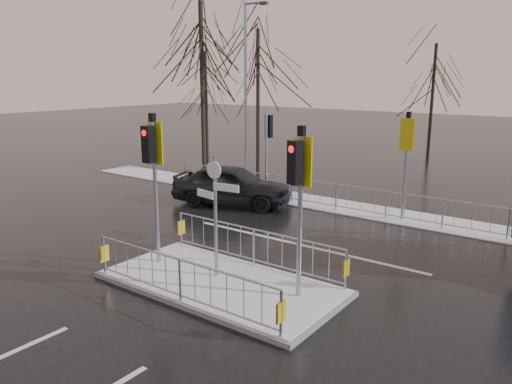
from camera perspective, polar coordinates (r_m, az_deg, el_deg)
The scene contains 11 objects.
ground at distance 12.59m, azimuth -4.06°, elevation -10.67°, with size 120.00×120.00×0.00m, color black.
snow_verge at distance 19.55m, azimuth 12.50°, elevation -2.12°, with size 30.00×2.00×0.04m, color white.
lane_markings at distance 12.36m, azimuth -5.08°, elevation -11.15°, with size 8.00×11.38×0.01m.
traffic_island at distance 12.45m, azimuth -4.10°, elevation -9.00°, with size 6.00×3.04×4.15m.
far_kerb_fixtures at distance 18.74m, azimuth 12.83°, elevation 0.35°, with size 18.00×0.65×3.83m.
car_far_lane at distance 19.94m, azimuth -2.77°, elevation 0.82°, with size 1.91×4.75×1.62m, color black.
tree_near_a at distance 26.73m, azimuth -6.23°, elevation 15.36°, with size 4.75×4.75×8.97m.
tree_near_b at distance 26.28m, azimuth 0.23°, elevation 13.36°, with size 4.00×4.00×7.55m.
tree_near_c at distance 29.91m, azimuth -5.74°, elevation 12.05°, with size 3.50×3.50×6.61m.
tree_far_a at distance 32.16m, azimuth 19.64°, elevation 12.02°, with size 3.75×3.75×7.08m.
street_lamp_left at distance 22.95m, azimuth -1.05°, elevation 11.74°, with size 1.25×0.18×8.20m.
Camera 1 is at (7.51, -8.72, 5.10)m, focal length 35.00 mm.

